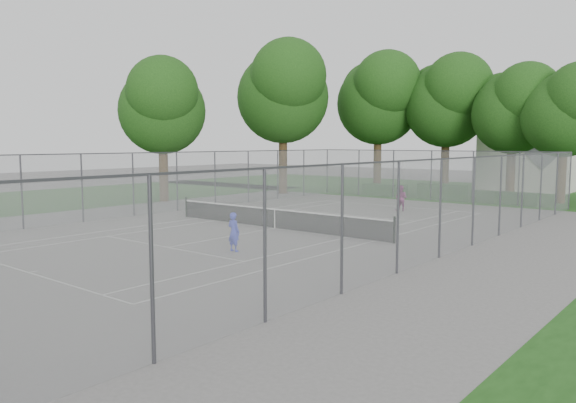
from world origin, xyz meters
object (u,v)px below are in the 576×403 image
Objects in this scene: tennis_net at (275,218)px; house at (530,148)px; woman_player at (401,198)px; girl_player at (234,232)px.

tennis_net is 1.43× the size of house.
woman_player is at bearing 81.53° from tennis_net.
tennis_net is 5.89m from girl_player.
girl_player is (-0.23, -35.57, -2.89)m from house.
woman_player is (-1.07, 15.14, 0.03)m from girl_player.
girl_player is at bearing -90.38° from house.
girl_player is at bearing -81.82° from woman_player.
house reaches higher than tennis_net.
woman_player is (1.46, 9.83, 0.26)m from tennis_net.
girl_player is 15.18m from woman_player.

